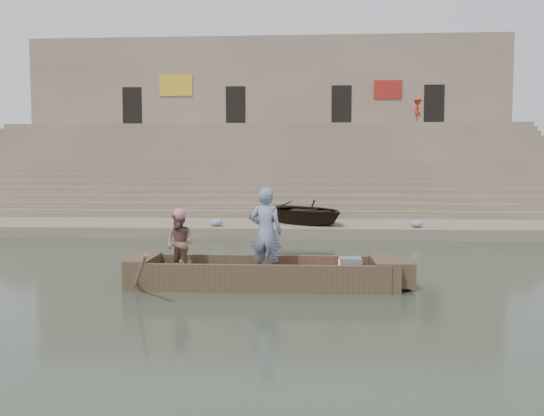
# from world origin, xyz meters

# --- Properties ---
(ground) EXTENTS (120.00, 120.00, 0.00)m
(ground) POSITION_xyz_m (0.00, 0.00, 0.00)
(ground) COLOR #293326
(ground) RESTS_ON ground
(lower_landing) EXTENTS (32.00, 4.00, 0.40)m
(lower_landing) POSITION_xyz_m (0.00, 8.00, 0.20)
(lower_landing) COLOR gray
(lower_landing) RESTS_ON ground
(mid_landing) EXTENTS (32.00, 3.00, 2.80)m
(mid_landing) POSITION_xyz_m (0.00, 15.50, 1.40)
(mid_landing) COLOR gray
(mid_landing) RESTS_ON ground
(upper_landing) EXTENTS (32.00, 3.00, 5.20)m
(upper_landing) POSITION_xyz_m (0.00, 22.50, 2.60)
(upper_landing) COLOR gray
(upper_landing) RESTS_ON ground
(ghat_steps) EXTENTS (32.00, 11.00, 5.20)m
(ghat_steps) POSITION_xyz_m (0.00, 17.19, 1.80)
(ghat_steps) COLOR gray
(ghat_steps) RESTS_ON ground
(building_wall) EXTENTS (32.00, 5.07, 11.20)m
(building_wall) POSITION_xyz_m (0.00, 26.50, 5.60)
(building_wall) COLOR gray
(building_wall) RESTS_ON ground
(main_rowboat) EXTENTS (5.00, 1.30, 0.22)m
(main_rowboat) POSITION_xyz_m (1.72, -1.39, 0.11)
(main_rowboat) COLOR brown
(main_rowboat) RESTS_ON ground
(rowboat_trim) EXTENTS (6.04, 2.63, 2.01)m
(rowboat_trim) POSITION_xyz_m (1.93, -1.40, 0.31)
(rowboat_trim) COLOR brown
(rowboat_trim) RESTS_ON ground
(standing_man) EXTENTS (0.76, 0.58, 1.86)m
(standing_man) POSITION_xyz_m (1.80, -1.44, 1.15)
(standing_man) COLOR navy
(standing_man) RESTS_ON main_rowboat
(rowing_man) EXTENTS (0.81, 0.73, 1.34)m
(rowing_man) POSITION_xyz_m (-0.05, -1.34, 0.89)
(rowing_man) COLOR #277659
(rowing_man) RESTS_ON main_rowboat
(television) EXTENTS (0.46, 0.42, 0.40)m
(television) POSITION_xyz_m (3.55, -1.39, 0.42)
(television) COLOR slate
(television) RESTS_ON main_rowboat
(beached_rowboat) EXTENTS (5.03, 5.25, 0.89)m
(beached_rowboat) POSITION_xyz_m (2.53, 8.04, 0.84)
(beached_rowboat) COLOR #2D2116
(beached_rowboat) RESTS_ON lower_landing
(pedestrian) EXTENTS (0.94, 1.20, 1.63)m
(pedestrian) POSITION_xyz_m (9.52, 21.80, 6.01)
(pedestrian) COLOR #AF341D
(pedestrian) RESTS_ON upper_landing
(cloth_bundles) EXTENTS (7.54, 0.44, 0.26)m
(cloth_bundles) POSITION_xyz_m (3.00, 6.73, 0.53)
(cloth_bundles) COLOR #3F5999
(cloth_bundles) RESTS_ON lower_landing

